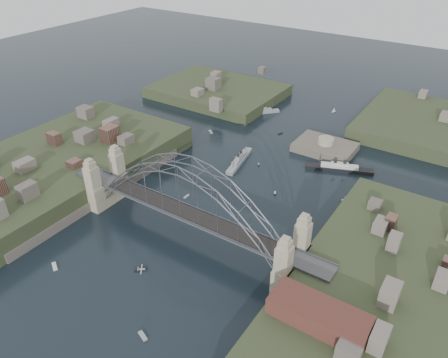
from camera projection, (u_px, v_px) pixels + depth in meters
ground at (189, 237)px, 121.06m from camera, size 500.00×500.00×0.00m
bridge at (187, 201)px, 114.53m from camera, size 84.00×13.80×24.60m
shore_west at (56, 173)px, 146.93m from camera, size 50.50×90.00×12.00m
shore_east at (397, 324)px, 93.10m from camera, size 50.50×90.00×12.00m
headland_nw at (218, 95)px, 213.69m from camera, size 60.00×45.00×9.00m
fort_island at (324, 151)px, 165.03m from camera, size 22.00×16.00×9.40m
wharf_shed at (319, 315)px, 85.21m from camera, size 20.00×8.00×4.00m
naval_cruiser_near at (239, 160)px, 156.57m from camera, size 6.40×20.26×6.03m
naval_cruiser_far at (262, 111)px, 195.03m from camera, size 12.79×13.27×5.47m
ocean_liner at (339, 168)px, 151.74m from camera, size 23.07×11.68×5.78m
aeroplane at (141, 269)px, 98.22m from camera, size 2.12×2.70×0.46m
small_boat_a at (187, 196)px, 138.01m from camera, size 0.83×2.40×0.45m
small_boat_b at (275, 193)px, 139.44m from camera, size 1.37×2.11×1.43m
small_boat_c at (140, 269)px, 109.86m from camera, size 2.98×2.86×0.45m
small_boat_d at (345, 198)px, 135.91m from camera, size 2.27×2.31×2.38m
small_boat_e at (211, 132)px, 178.42m from camera, size 3.23×2.91×0.45m
small_boat_f at (259, 164)px, 155.29m from camera, size 1.20×1.49×1.43m
small_boat_g at (143, 336)px, 92.59m from camera, size 3.08×1.93×0.45m
small_boat_h at (280, 133)px, 177.27m from camera, size 1.41×2.40×0.45m
small_boat_i at (318, 243)px, 117.58m from camera, size 2.09×1.69×2.38m
small_boat_j at (55, 266)px, 110.78m from camera, size 3.24×2.41×0.45m
small_boat_k at (334, 110)px, 196.26m from camera, size 1.23×2.11×2.38m
small_boat_l at (151, 165)px, 155.30m from camera, size 1.09×2.77×0.45m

